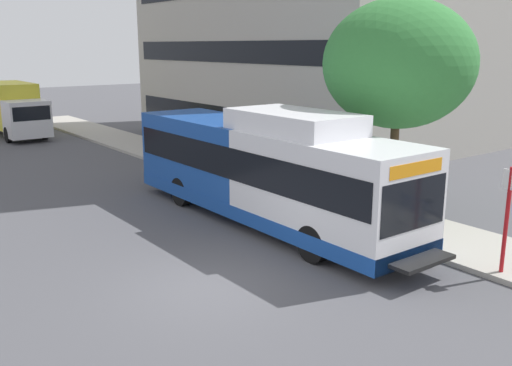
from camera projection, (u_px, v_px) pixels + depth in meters
The scene contains 6 objects.
ground_plane at pixel (86, 210), 19.48m from camera, with size 120.00×120.00×0.00m, color #4C4C51.
sidewalk_curb at pixel (280, 189), 22.03m from camera, with size 3.00×56.00×0.14m, color #A8A399.
transit_bus at pixel (264, 170), 17.77m from camera, with size 2.58×12.25×3.65m.
bus_stop_sign_pole at pixel (507, 212), 13.44m from camera, with size 0.10×0.36×2.60m.
street_tree_near_stop at pixel (399, 64), 17.79m from camera, with size 4.77×4.77×6.82m.
box_truck_background at pixel (14, 108), 34.86m from camera, with size 2.32×7.01×3.25m.
Camera 1 is at (-6.66, -10.44, 5.49)m, focal length 39.85 mm.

